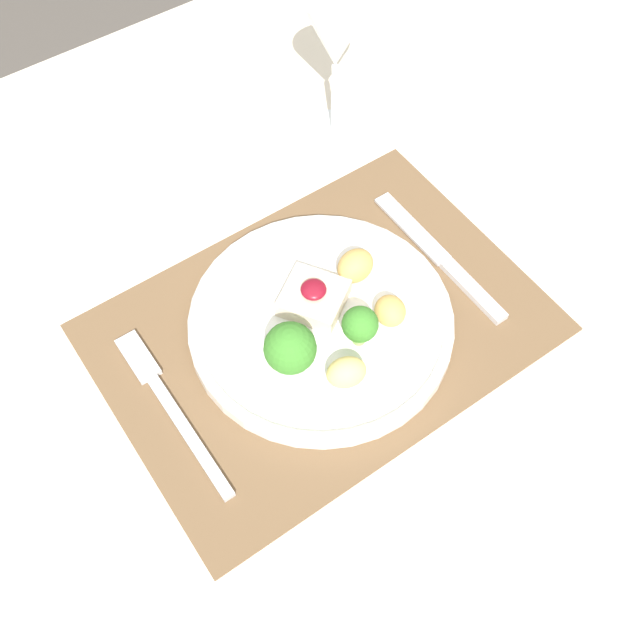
{
  "coord_description": "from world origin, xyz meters",
  "views": [
    {
      "loc": [
        -0.24,
        -0.35,
        1.45
      ],
      "look_at": [
        -0.0,
        -0.0,
        0.79
      ],
      "focal_mm": 42.0,
      "sensor_mm": 36.0,
      "label": 1
    }
  ],
  "objects_px": {
    "spoon": "(248,195)",
    "wine_glass_near": "(336,39)",
    "fork": "(166,400)",
    "knife": "(447,264)",
    "dinner_plate": "(321,324)"
  },
  "relations": [
    {
      "from": "spoon",
      "to": "wine_glass_near",
      "type": "height_order",
      "value": "wine_glass_near"
    },
    {
      "from": "fork",
      "to": "spoon",
      "type": "height_order",
      "value": "spoon"
    },
    {
      "from": "fork",
      "to": "knife",
      "type": "distance_m",
      "value": 0.34
    },
    {
      "from": "fork",
      "to": "knife",
      "type": "relative_size",
      "value": 1.0
    },
    {
      "from": "dinner_plate",
      "to": "knife",
      "type": "distance_m",
      "value": 0.17
    },
    {
      "from": "knife",
      "to": "spoon",
      "type": "bearing_deg",
      "value": 118.22
    },
    {
      "from": "fork",
      "to": "knife",
      "type": "xyz_separation_m",
      "value": [
        0.34,
        -0.03,
        0.0
      ]
    },
    {
      "from": "fork",
      "to": "wine_glass_near",
      "type": "bearing_deg",
      "value": 29.48
    },
    {
      "from": "knife",
      "to": "fork",
      "type": "bearing_deg",
      "value": 172.08
    },
    {
      "from": "wine_glass_near",
      "to": "dinner_plate",
      "type": "bearing_deg",
      "value": -128.11
    },
    {
      "from": "dinner_plate",
      "to": "wine_glass_near",
      "type": "xyz_separation_m",
      "value": [
        0.19,
        0.24,
        0.12
      ]
    },
    {
      "from": "dinner_plate",
      "to": "wine_glass_near",
      "type": "relative_size",
      "value": 1.44
    },
    {
      "from": "dinner_plate",
      "to": "knife",
      "type": "bearing_deg",
      "value": -3.18
    },
    {
      "from": "spoon",
      "to": "knife",
      "type": "bearing_deg",
      "value": -61.06
    },
    {
      "from": "spoon",
      "to": "wine_glass_near",
      "type": "xyz_separation_m",
      "value": [
        0.15,
        0.03,
        0.14
      ]
    }
  ]
}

